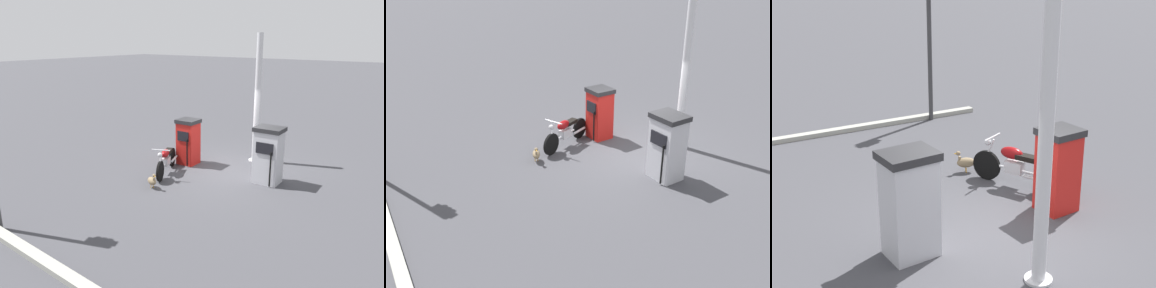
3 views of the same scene
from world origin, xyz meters
The scene contains 7 objects.
ground_plane centered at (0.00, 0.00, 0.00)m, with size 120.00×120.00×0.00m, color #424247.
fuel_pump_near centered at (0.12, -1.44, 0.77)m, with size 0.68×0.70×1.52m.
fuel_pump_far centered at (0.12, 1.44, 0.85)m, with size 0.70×0.83×1.67m.
motorcycle_near_pump centered at (1.30, -1.41, 0.46)m, with size 1.84×0.93×0.94m.
wandering_duck centered at (2.44, -0.98, 0.23)m, with size 0.33×0.46×0.48m.
canopy_support_pole centered at (-1.45, 0.24, 2.05)m, with size 0.40×0.40×4.25m.
road_edge_kerb centered at (6.36, 0.00, 0.06)m, with size 0.40×7.15×0.12m.
Camera 2 is at (6.79, 8.20, 5.22)m, focal length 39.91 mm.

